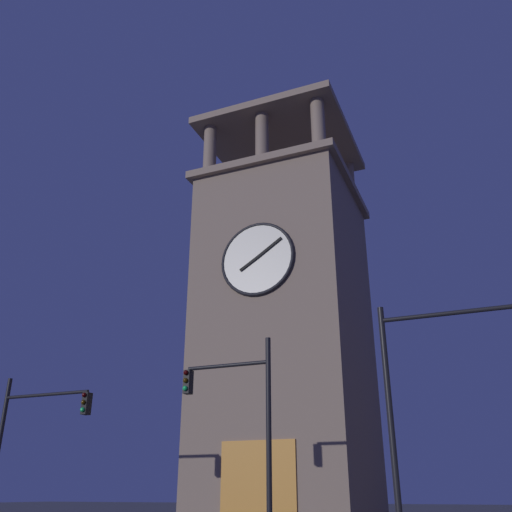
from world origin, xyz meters
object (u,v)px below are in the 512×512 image
Objects in this scene: traffic_signal_near at (242,418)px; traffic_signal_mid at (26,436)px; traffic_signal_far at (443,385)px; clocktower at (287,338)px.

traffic_signal_mid is (8.57, -0.24, -0.19)m from traffic_signal_near.
clocktower is at bearing -54.35° from traffic_signal_far.
traffic_signal_far reaches higher than traffic_signal_near.
clocktower is 3.68× the size of traffic_signal_near.
traffic_signal_near is 1.07× the size of traffic_signal_mid.
traffic_signal_far is (-7.91, 11.03, -4.65)m from clocktower.
traffic_signal_mid is 0.91× the size of traffic_signal_far.
traffic_signal_near is (-1.95, 9.79, -5.04)m from clocktower.
traffic_signal_mid is 14.62m from traffic_signal_far.
clocktower is at bearing -78.73° from traffic_signal_near.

